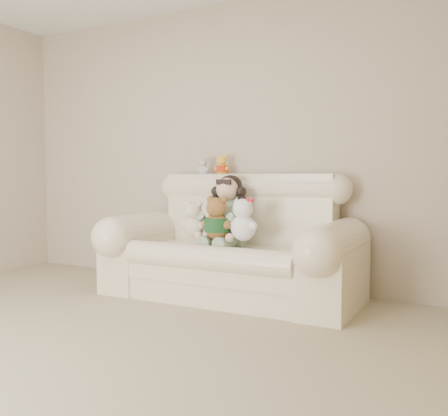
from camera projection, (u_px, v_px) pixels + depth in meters
wall_back at (215, 145)px, 4.71m from camera, size 4.50×0.00×4.50m
sofa at (230, 236)px, 4.11m from camera, size 2.10×0.95×1.03m
seated_child at (228, 210)px, 4.20m from camera, size 0.43×0.50×0.61m
brown_teddy at (217, 214)px, 3.98m from camera, size 0.31×0.27×0.41m
white_cat at (243, 215)px, 3.92m from camera, size 0.31×0.27×0.40m
cream_teddy at (194, 216)px, 4.11m from camera, size 0.24×0.19×0.35m
yellow_mini_bear at (222, 164)px, 4.51m from camera, size 0.18×0.16×0.22m
grey_mini_plush at (203, 165)px, 4.59m from camera, size 0.14×0.11×0.20m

